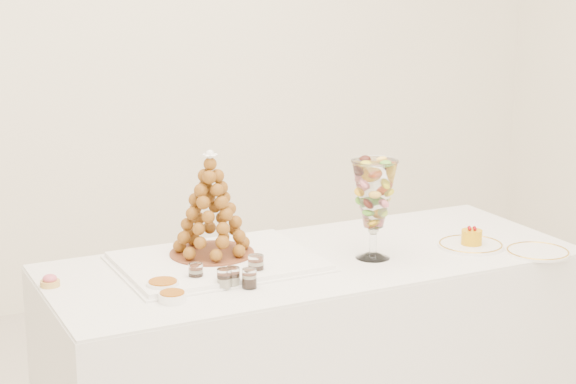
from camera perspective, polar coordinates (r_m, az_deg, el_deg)
name	(u,v)px	position (r m, az deg, el deg)	size (l,w,h in m)	color
buffet_table	(313,353)	(3.45, 1.51, -9.50)	(1.88, 0.83, 0.70)	white
lace_tray	(218,261)	(3.27, -4.19, -4.13)	(0.65, 0.48, 0.02)	white
macaron_vase	(374,195)	(3.29, 5.12, -0.20)	(0.16, 0.16, 0.34)	white
cake_plate	(471,245)	(3.52, 10.77, -3.12)	(0.23, 0.23, 0.01)	white
spare_plate	(538,252)	(3.49, 14.58, -3.46)	(0.22, 0.22, 0.01)	white
pink_tart	(50,281)	(3.14, -13.93, -5.15)	(0.06, 0.06, 0.04)	tan
verrine_a	(196,273)	(3.09, -5.48, -4.81)	(0.05, 0.05, 0.06)	white
verrine_b	(233,277)	(3.05, -3.30, -5.06)	(0.05, 0.05, 0.06)	white
verrine_c	(256,265)	(3.14, -1.91, -4.37)	(0.05, 0.05, 0.07)	white
verrine_d	(224,279)	(3.03, -3.79, -5.15)	(0.05, 0.05, 0.06)	white
verrine_e	(249,279)	(3.03, -2.31, -5.15)	(0.05, 0.05, 0.06)	white
ramekin_back	(163,287)	(3.03, -7.42, -5.58)	(0.10, 0.10, 0.03)	white
ramekin_front	(172,297)	(2.94, -6.87, -6.21)	(0.08, 0.08, 0.03)	white
croquembouche	(211,204)	(3.27, -4.59, -0.72)	(0.29, 0.29, 0.36)	brown
mousse_cake	(472,237)	(3.51, 10.83, -2.63)	(0.07, 0.07, 0.07)	#D79A0A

